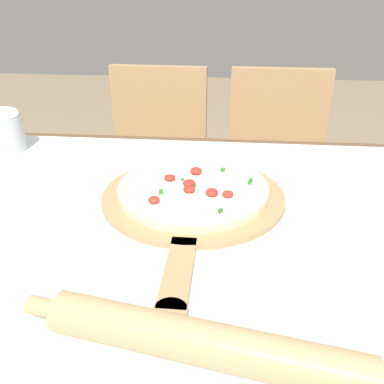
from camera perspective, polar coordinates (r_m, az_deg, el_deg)
The scene contains 8 objects.
dining_table at distance 0.84m, azimuth 1.03°, elevation -10.48°, with size 1.39×1.01×0.74m.
towel_cloth at distance 0.79m, azimuth 1.09°, elevation -4.89°, with size 1.31×0.93×0.00m.
pizza_peel at distance 0.87m, azimuth 0.07°, elevation -1.05°, with size 0.39×0.57×0.01m.
pizza at distance 0.87m, azimuth 0.18°, elevation 0.60°, with size 0.32×0.32×0.03m.
rolling_pin at distance 0.53m, azimuth 1.57°, elevation -20.40°, with size 0.49×0.13×0.06m.
chair_left at distance 1.65m, azimuth -4.94°, elevation 3.86°, with size 0.41×0.41×0.88m.
chair_right at distance 1.64m, azimuth 11.61°, elevation 3.18°, with size 0.41×0.41×0.88m.
flour_cup at distance 1.23m, azimuth -24.50°, elevation 8.06°, with size 0.08×0.08×0.12m.
Camera 1 is at (0.05, -0.67, 1.16)m, focal length 38.00 mm.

